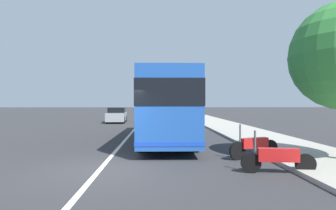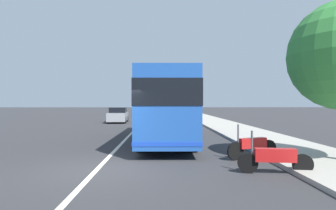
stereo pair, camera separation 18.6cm
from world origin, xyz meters
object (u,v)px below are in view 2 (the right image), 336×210
(coach_bus, at_px, (167,104))
(car_far_distant, at_px, (168,112))
(motorcycle_nearest_curb, at_px, (275,158))
(motorcycle_by_tree, at_px, (252,146))
(car_ahead_same_lane, at_px, (118,115))

(coach_bus, height_order, car_far_distant, coach_bus)
(motorcycle_nearest_curb, xyz_separation_m, car_far_distant, (32.87, 2.20, 0.23))
(motorcycle_nearest_curb, bearing_deg, coach_bus, -59.86)
(motorcycle_nearest_curb, relative_size, car_far_distant, 0.49)
(motorcycle_by_tree, relative_size, car_far_distant, 0.47)
(car_ahead_same_lane, bearing_deg, coach_bus, 16.48)
(motorcycle_by_tree, xyz_separation_m, car_far_distant, (30.75, 2.27, 0.22))
(motorcycle_nearest_curb, xyz_separation_m, motorcycle_by_tree, (2.12, -0.07, 0.02))
(motorcycle_nearest_curb, distance_m, motorcycle_by_tree, 2.12)
(car_far_distant, bearing_deg, motorcycle_nearest_curb, -176.03)
(car_far_distant, bearing_deg, motorcycle_by_tree, -175.64)
(coach_bus, distance_m, motorcycle_nearest_curb, 7.78)
(motorcycle_nearest_curb, bearing_deg, car_ahead_same_lane, -62.20)
(car_ahead_same_lane, xyz_separation_m, car_far_distant, (12.23, -5.49, -0.03))
(motorcycle_nearest_curb, distance_m, car_far_distant, 32.94)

